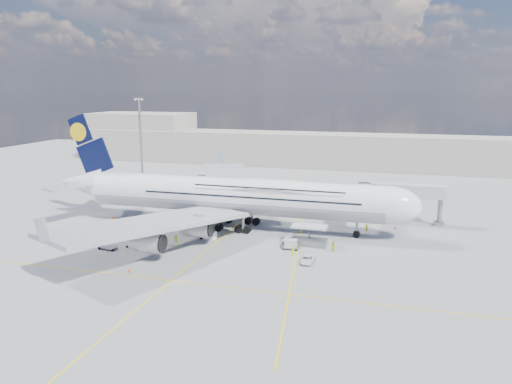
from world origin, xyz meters
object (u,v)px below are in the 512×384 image
(airliner, at_px, (235,195))
(catering_truck_outer, at_px, (208,181))
(crew_wing, at_px, (167,241))
(cone_nose, at_px, (395,228))
(dolly_row_a, at_px, (108,247))
(dolly_row_c, at_px, (134,246))
(dolly_nose_far, at_px, (291,244))
(cone_wing_left_outer, at_px, (231,198))
(crew_tug, at_px, (176,240))
(cone_wing_right_inner, at_px, (142,238))
(jet_bridge, at_px, (385,193))
(cone_tail, at_px, (113,218))
(crew_loader, at_px, (333,247))
(catering_truck_inner, at_px, (225,202))
(dolly_nose_near, at_px, (290,246))
(dolly_row_b, at_px, (138,230))
(crew_nose, at_px, (367,228))
(dolly_back, at_px, (83,238))
(light_mast, at_px, (141,141))
(cone_wing_left_inner, at_px, (246,212))
(service_van, at_px, (307,260))
(baggage_tug, at_px, (208,235))
(cone_wing_right_outer, at_px, (129,270))
(crew_van, at_px, (293,251))
(cargo_loader, at_px, (308,238))

(airliner, distance_m, catering_truck_outer, 43.65)
(crew_wing, xyz_separation_m, cone_nose, (40.31, 22.61, -0.60))
(dolly_row_a, distance_m, dolly_row_c, 4.70)
(dolly_nose_far, height_order, cone_wing_left_outer, dolly_nose_far)
(crew_tug, bearing_deg, cone_wing_right_inner, 147.17)
(jet_bridge, relative_size, catering_truck_outer, 2.83)
(cone_nose, height_order, cone_tail, cone_tail)
(crew_loader, height_order, cone_wing_left_outer, crew_loader)
(dolly_nose_far, xyz_separation_m, catering_truck_outer, (-34.75, 48.65, 0.84))
(dolly_nose_far, bearing_deg, crew_wing, -173.61)
(cone_wing_right_inner, bearing_deg, airliner, 40.56)
(catering_truck_inner, bearing_deg, dolly_nose_near, -51.09)
(dolly_row_b, height_order, cone_nose, cone_nose)
(dolly_nose_near, height_order, crew_nose, crew_nose)
(jet_bridge, relative_size, dolly_row_b, 5.70)
(dolly_back, xyz_separation_m, crew_tug, (18.40, 1.83, 0.66))
(dolly_nose_far, xyz_separation_m, dolly_nose_near, (-0.33, 0.59, -0.63))
(dolly_row_c, bearing_deg, light_mast, 123.53)
(dolly_nose_far, distance_m, cone_nose, 25.82)
(cone_wing_left_inner, bearing_deg, cone_wing_left_outer, 122.79)
(cone_tail, bearing_deg, crew_wing, -34.57)
(dolly_back, xyz_separation_m, cone_wing_right_inner, (10.50, 3.48, -0.02))
(service_van, bearing_deg, cone_tail, 162.67)
(crew_wing, bearing_deg, jet_bridge, -37.72)
(baggage_tug, bearing_deg, dolly_nose_near, 6.65)
(dolly_back, bearing_deg, cone_wing_left_outer, 49.96)
(cone_wing_right_outer, bearing_deg, crew_tug, 84.51)
(light_mast, distance_m, cone_nose, 78.16)
(jet_bridge, bearing_deg, airliner, -159.69)
(dolly_back, height_order, service_van, service_van)
(dolly_nose_far, xyz_separation_m, cone_wing_right_inner, (-28.67, -1.97, -0.71))
(crew_van, bearing_deg, dolly_nose_far, -26.10)
(light_mast, xyz_separation_m, cone_wing_right_inner, (25.60, -47.55, -12.93))
(service_van, bearing_deg, dolly_row_b, 168.17)
(service_van, xyz_separation_m, cone_wing_left_outer, (-27.62, 41.78, -0.35))
(light_mast, relative_size, catering_truck_outer, 3.84)
(cone_wing_right_outer, xyz_separation_m, cone_tail, (-19.86, 27.52, 0.03))
(jet_bridge, xyz_separation_m, cone_wing_left_inner, (-30.91, 1.52, -6.57))
(crew_nose, height_order, crew_wing, crew_nose)
(catering_truck_outer, distance_m, cone_nose, 60.69)
(airliner, xyz_separation_m, catering_truck_inner, (-7.57, 15.32, -5.26))
(dolly_nose_near, distance_m, cone_tail, 42.62)
(dolly_nose_near, distance_m, cone_nose, 25.62)
(catering_truck_outer, xyz_separation_m, crew_tug, (13.98, -52.27, -0.87))
(dolly_row_a, bearing_deg, catering_truck_outer, 106.02)
(catering_truck_outer, bearing_deg, crew_tug, -72.32)
(crew_nose, distance_m, crew_tug, 37.69)
(jet_bridge, xyz_separation_m, service_van, (-11.40, -27.67, -6.26))
(jet_bridge, relative_size, dolly_row_a, 5.28)
(cone_nose, bearing_deg, cargo_loader, -135.55)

